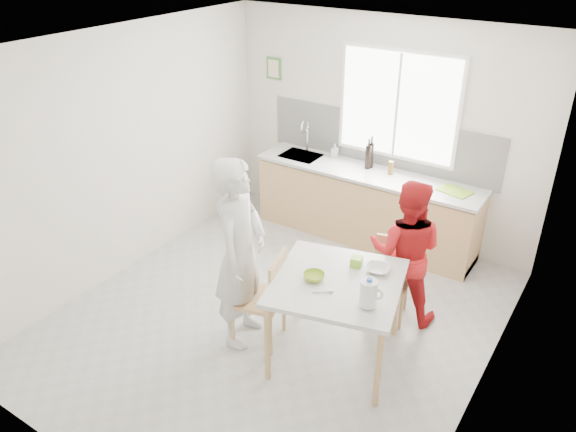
# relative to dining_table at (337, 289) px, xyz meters

# --- Properties ---
(ground) EXTENTS (4.50, 4.50, 0.00)m
(ground) POSITION_rel_dining_table_xyz_m (-0.76, 0.18, -0.75)
(ground) COLOR #B7B7B2
(ground) RESTS_ON ground
(room_shell) EXTENTS (4.50, 4.50, 4.50)m
(room_shell) POSITION_rel_dining_table_xyz_m (-0.76, 0.18, 0.89)
(room_shell) COLOR silver
(room_shell) RESTS_ON ground
(window) EXTENTS (1.50, 0.06, 1.30)m
(window) POSITION_rel_dining_table_xyz_m (-0.56, 2.40, 0.95)
(window) COLOR white
(window) RESTS_ON room_shell
(backsplash) EXTENTS (3.00, 0.02, 0.65)m
(backsplash) POSITION_rel_dining_table_xyz_m (-0.76, 2.42, 0.47)
(backsplash) COLOR white
(backsplash) RESTS_ON room_shell
(picture_frame) EXTENTS (0.22, 0.03, 0.28)m
(picture_frame) POSITION_rel_dining_table_xyz_m (-2.31, 2.41, 1.15)
(picture_frame) COLOR #4A803A
(picture_frame) RESTS_ON room_shell
(kitchen_counter) EXTENTS (2.84, 0.64, 1.37)m
(kitchen_counter) POSITION_rel_dining_table_xyz_m (-0.76, 2.13, -0.33)
(kitchen_counter) COLOR tan
(kitchen_counter) RESTS_ON ground
(dining_table) EXTENTS (1.32, 1.32, 0.84)m
(dining_table) POSITION_rel_dining_table_xyz_m (0.00, 0.00, 0.00)
(dining_table) COLOR silver
(dining_table) RESTS_ON ground
(chair_left) EXTENTS (0.53, 0.53, 0.95)m
(chair_left) POSITION_rel_dining_table_xyz_m (-0.66, -0.17, -0.23)
(chair_left) COLOR tan
(chair_left) RESTS_ON ground
(chair_far) EXTENTS (0.47, 0.47, 0.84)m
(chair_far) POSITION_rel_dining_table_xyz_m (0.14, 0.87, -0.29)
(chair_far) COLOR tan
(chair_far) RESTS_ON ground
(person_white) EXTENTS (0.60, 0.77, 1.86)m
(person_white) POSITION_rel_dining_table_xyz_m (-0.89, -0.23, 0.18)
(person_white) COLOR silver
(person_white) RESTS_ON ground
(person_red) EXTENTS (0.85, 0.73, 1.51)m
(person_red) POSITION_rel_dining_table_xyz_m (0.26, 0.90, 0.00)
(person_red) COLOR red
(person_red) RESTS_ON ground
(bowl_green) EXTENTS (0.23, 0.23, 0.06)m
(bowl_green) POSITION_rel_dining_table_xyz_m (-0.18, -0.10, 0.12)
(bowl_green) COLOR #94B72A
(bowl_green) RESTS_ON dining_table
(bowl_white) EXTENTS (0.26, 0.26, 0.05)m
(bowl_white) POSITION_rel_dining_table_xyz_m (0.23, 0.32, 0.11)
(bowl_white) COLOR silver
(bowl_white) RESTS_ON dining_table
(milk_jug) EXTENTS (0.20, 0.14, 0.25)m
(milk_jug) POSITION_rel_dining_table_xyz_m (0.38, -0.19, 0.22)
(milk_jug) COLOR white
(milk_jug) RESTS_ON dining_table
(green_box) EXTENTS (0.12, 0.12, 0.09)m
(green_box) POSITION_rel_dining_table_xyz_m (0.03, 0.30, 0.13)
(green_box) COLOR #81C42D
(green_box) RESTS_ON dining_table
(spoon) EXTENTS (0.14, 0.10, 0.01)m
(spoon) POSITION_rel_dining_table_xyz_m (-0.02, -0.23, 0.10)
(spoon) COLOR #A5A5AA
(spoon) RESTS_ON dining_table
(cutting_board) EXTENTS (0.40, 0.33, 0.01)m
(cutting_board) POSITION_rel_dining_table_xyz_m (0.31, 2.15, 0.17)
(cutting_board) COLOR #86BA2B
(cutting_board) RESTS_ON kitchen_counter
(wine_bottle_a) EXTENTS (0.07, 0.07, 0.32)m
(wine_bottle_a) POSITION_rel_dining_table_xyz_m (-0.79, 2.26, 0.33)
(wine_bottle_a) COLOR black
(wine_bottle_a) RESTS_ON kitchen_counter
(wine_bottle_b) EXTENTS (0.07, 0.07, 0.30)m
(wine_bottle_b) POSITION_rel_dining_table_xyz_m (-0.80, 2.21, 0.32)
(wine_bottle_b) COLOR black
(wine_bottle_b) RESTS_ON kitchen_counter
(jar_amber) EXTENTS (0.06, 0.06, 0.16)m
(jar_amber) POSITION_rel_dining_table_xyz_m (-0.50, 2.20, 0.25)
(jar_amber) COLOR brown
(jar_amber) RESTS_ON kitchen_counter
(soap_bottle) EXTENTS (0.09, 0.09, 0.17)m
(soap_bottle) POSITION_rel_dining_table_xyz_m (-1.32, 2.32, 0.26)
(soap_bottle) COLOR #999999
(soap_bottle) RESTS_ON kitchen_counter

